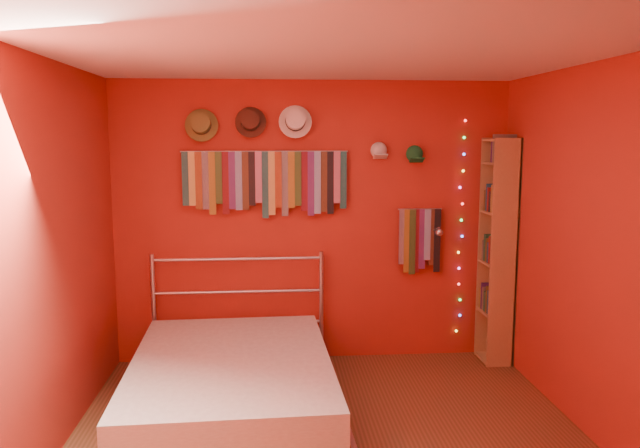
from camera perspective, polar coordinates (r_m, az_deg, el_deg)
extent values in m
cube|color=#A11D1A|center=(5.56, -0.65, 0.14)|extent=(3.50, 0.02, 2.50)
cube|color=#A11D1A|center=(4.38, 24.61, -2.77)|extent=(0.02, 3.50, 2.50)
cube|color=#A11D1A|center=(4.07, -24.28, -3.53)|extent=(0.02, 3.50, 2.50)
cube|color=white|center=(3.80, 1.19, 15.37)|extent=(3.50, 3.50, 0.02)
cylinder|color=silver|center=(5.45, -5.07, 6.63)|extent=(1.45, 0.01, 0.01)
cube|color=#185654|center=(5.50, -12.21, 4.05)|extent=(0.06, 0.01, 0.47)
cube|color=#CED153|center=(5.49, -11.63, 4.07)|extent=(0.06, 0.01, 0.46)
cube|color=maroon|center=(5.48, -11.04, 3.90)|extent=(0.06, 0.01, 0.50)
cube|color=navy|center=(5.48, -10.43, 3.92)|extent=(0.06, 0.01, 0.50)
cube|color=olive|center=(5.47, -9.83, 3.69)|extent=(0.06, 0.01, 0.54)
cube|color=#2D5321|center=(5.46, -9.25, 4.18)|extent=(0.06, 0.01, 0.45)
cube|color=#600E13|center=(5.47, -8.63, 3.72)|extent=(0.06, 0.01, 0.54)
cube|color=#3D1B6C|center=(5.46, -8.04, 3.96)|extent=(0.06, 0.01, 0.50)
cube|color=#6882BA|center=(5.45, -7.45, 3.92)|extent=(0.06, 0.01, 0.51)
cube|color=#4C2F19|center=(5.46, -6.84, 3.93)|extent=(0.06, 0.01, 0.51)
cube|color=black|center=(5.45, -6.24, 4.13)|extent=(0.06, 0.01, 0.47)
cube|color=#BB5D84|center=(5.44, -5.64, 4.27)|extent=(0.06, 0.01, 0.44)
cube|color=#195659|center=(5.46, -5.03, 3.56)|extent=(0.06, 0.01, 0.58)
cube|color=tan|center=(5.45, -4.43, 3.72)|extent=(0.06, 0.01, 0.55)
cube|color=maroon|center=(5.44, -3.83, 4.05)|extent=(0.06, 0.01, 0.49)
cube|color=navy|center=(5.46, -3.23, 3.67)|extent=(0.06, 0.01, 0.57)
cube|color=#8E6319|center=(5.45, -2.63, 4.05)|extent=(0.06, 0.01, 0.49)
cube|color=#295020|center=(5.44, -2.03, 4.16)|extent=(0.06, 0.01, 0.47)
cube|color=maroon|center=(5.46, -1.43, 3.92)|extent=(0.06, 0.01, 0.52)
cube|color=#431A69|center=(5.46, -0.83, 3.70)|extent=(0.06, 0.01, 0.56)
cube|color=#7BA3DB|center=(5.46, -0.22, 3.79)|extent=(0.06, 0.01, 0.55)
cube|color=#482C18|center=(5.47, 0.36, 3.88)|extent=(0.06, 0.01, 0.53)
cube|color=black|center=(5.47, 0.97, 3.78)|extent=(0.06, 0.01, 0.55)
cube|color=#A65368|center=(5.47, 1.57, 4.28)|extent=(0.06, 0.01, 0.45)
cube|color=#185552|center=(5.49, 2.15, 4.03)|extent=(0.06, 0.01, 0.50)
cylinder|color=silver|center=(5.65, 9.13, 1.36)|extent=(0.40, 0.01, 0.01)
cube|color=navy|center=(5.64, 7.52, -1.18)|extent=(0.06, 0.01, 0.50)
cube|color=brown|center=(5.65, 7.97, -1.56)|extent=(0.06, 0.01, 0.57)
cube|color=#26471C|center=(5.65, 8.44, -1.65)|extent=(0.06, 0.01, 0.59)
cube|color=maroon|center=(5.67, 8.86, -1.56)|extent=(0.06, 0.01, 0.58)
cube|color=#4B175F|center=(5.67, 9.33, -1.37)|extent=(0.06, 0.01, 0.54)
cube|color=#7397CE|center=(5.67, 9.80, -0.98)|extent=(0.06, 0.01, 0.46)
cube|color=#472417|center=(5.70, 10.21, -1.20)|extent=(0.06, 0.01, 0.51)
cube|color=black|center=(5.71, 10.66, -1.52)|extent=(0.06, 0.01, 0.57)
cylinder|color=olive|center=(5.47, -10.78, 8.86)|extent=(0.28, 0.07, 0.28)
cylinder|color=olive|center=(5.42, -10.84, 8.99)|extent=(0.17, 0.14, 0.18)
cylinder|color=#332314|center=(5.45, -10.81, 8.92)|extent=(0.17, 0.06, 0.17)
cylinder|color=#462419|center=(5.44, -6.36, 9.23)|extent=(0.27, 0.07, 0.26)
cylinder|color=#462419|center=(5.40, -6.38, 9.36)|extent=(0.16, 0.13, 0.17)
cylinder|color=black|center=(5.42, -6.37, 9.29)|extent=(0.16, 0.05, 0.16)
cylinder|color=white|center=(5.44, -2.28, 9.32)|extent=(0.29, 0.07, 0.28)
cylinder|color=white|center=(5.40, -2.26, 9.46)|extent=(0.17, 0.14, 0.19)
cylinder|color=black|center=(5.42, -2.27, 9.39)|extent=(0.17, 0.06, 0.17)
ellipsoid|color=white|center=(5.53, 5.39, 6.72)|extent=(0.16, 0.12, 0.16)
cube|color=white|center=(5.44, 5.56, 6.18)|extent=(0.12, 0.09, 0.05)
ellipsoid|color=#186E33|center=(5.60, 8.62, 6.37)|extent=(0.17, 0.12, 0.17)
cube|color=#186E33|center=(5.50, 8.85, 5.81)|extent=(0.12, 0.09, 0.05)
sphere|color=#FF3333|center=(5.73, 13.15, 9.19)|extent=(0.02, 0.02, 0.02)
sphere|color=#33FF4C|center=(5.72, 13.04, 7.71)|extent=(0.02, 0.02, 0.02)
sphere|color=#4C66FF|center=(5.73, 13.03, 6.23)|extent=(0.02, 0.02, 0.02)
sphere|color=yellow|center=(5.73, 12.96, 4.75)|extent=(0.02, 0.02, 0.02)
sphere|color=#FF4CCC|center=(5.73, 12.68, 3.28)|extent=(0.02, 0.02, 0.02)
sphere|color=#FF3333|center=(5.76, 12.89, 1.81)|extent=(0.02, 0.02, 0.02)
sphere|color=#33FF4C|center=(5.77, 12.80, 0.34)|extent=(0.02, 0.02, 0.02)
sphere|color=#4C66FF|center=(5.80, 12.86, -1.10)|extent=(0.02, 0.02, 0.02)
sphere|color=yellow|center=(5.81, 12.54, -2.55)|extent=(0.02, 0.02, 0.02)
sphere|color=#FF4CCC|center=(5.84, 12.59, -3.98)|extent=(0.02, 0.02, 0.02)
sphere|color=#FF3333|center=(5.88, 12.57, -5.39)|extent=(0.02, 0.02, 0.02)
sphere|color=#33FF4C|center=(5.92, 12.68, -6.78)|extent=(0.02, 0.02, 0.02)
sphere|color=#4C66FF|center=(5.96, 12.67, -8.15)|extent=(0.02, 0.02, 0.02)
sphere|color=yellow|center=(5.99, 12.34, -9.53)|extent=(0.02, 0.02, 0.02)
cylinder|color=silver|center=(5.73, 10.23, -0.59)|extent=(0.03, 0.03, 0.03)
cylinder|color=silver|center=(5.62, 10.53, -0.48)|extent=(0.01, 0.24, 0.08)
sphere|color=white|center=(5.51, 10.85, -0.76)|extent=(0.07, 0.07, 0.07)
cube|color=#9F7148|center=(5.59, 16.47, -2.76)|extent=(0.24, 0.02, 2.00)
cube|color=#9F7148|center=(5.88, 15.36, -2.18)|extent=(0.24, 0.02, 2.00)
cube|color=#9F7148|center=(5.77, 16.97, -2.43)|extent=(0.02, 0.34, 2.00)
cube|color=#9F7148|center=(5.99, 15.53, -11.73)|extent=(0.24, 0.32, 0.02)
cube|color=#9F7148|center=(5.86, 15.69, -7.76)|extent=(0.24, 0.32, 0.02)
cube|color=#9F7148|center=(5.75, 15.86, -3.44)|extent=(0.24, 0.32, 0.02)
cube|color=#9F7148|center=(5.68, 16.04, 1.01)|extent=(0.24, 0.32, 0.02)
cube|color=#9F7148|center=(5.65, 16.21, 5.34)|extent=(0.24, 0.32, 0.02)
cube|color=#9F7148|center=(5.64, 16.29, 7.37)|extent=(0.24, 0.32, 0.02)
cylinder|color=silver|center=(5.70, -14.96, -7.64)|extent=(0.04, 0.04, 1.00)
cylinder|color=silver|center=(5.62, 0.11, -7.58)|extent=(0.04, 0.04, 1.00)
cylinder|color=silver|center=(5.65, -7.45, -8.96)|extent=(1.47, 0.03, 0.03)
cylinder|color=silver|center=(5.58, -7.50, -6.16)|extent=(1.47, 0.03, 0.03)
cylinder|color=silver|center=(5.51, -7.56, -3.19)|extent=(1.47, 0.03, 0.03)
cube|color=#BCB4A9|center=(4.71, -8.07, -14.31)|extent=(1.48, 2.05, 0.40)
cylinder|color=silver|center=(4.82, -17.12, -14.32)|extent=(0.10, 2.00, 0.03)
cylinder|color=silver|center=(4.73, 1.18, -14.40)|extent=(0.10, 2.00, 0.03)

